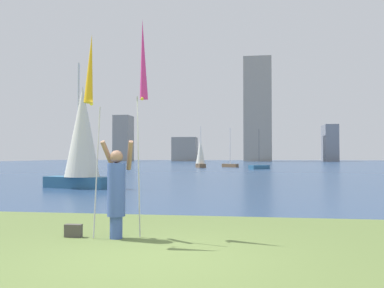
{
  "coord_description": "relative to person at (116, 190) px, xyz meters",
  "views": [
    {
      "loc": [
        1.49,
        -5.85,
        1.51
      ],
      "look_at": [
        -0.88,
        10.47,
        1.97
      ],
      "focal_mm": 38.15,
      "sensor_mm": 36.0,
      "label": 1
    }
  ],
  "objects": [
    {
      "name": "ground",
      "position": [
        0.95,
        49.62,
        -0.94
      ],
      "size": [
        120.0,
        138.0,
        0.12
      ],
      "color": "#5B7038"
    },
    {
      "name": "person",
      "position": [
        0.0,
        0.0,
        0.0
      ],
      "size": [
        0.66,
        0.48,
        1.79
      ],
      "rotation": [
        0.0,
        0.0,
        -0.35
      ],
      "color": "#3F59A5",
      "rests_on": "ground"
    },
    {
      "name": "kite_flag_left",
      "position": [
        -0.4,
        -0.28,
        2.11
      ],
      "size": [
        0.16,
        0.65,
        3.71
      ],
      "color": "#B2B2B7",
      "rests_on": "ground"
    },
    {
      "name": "kite_flag_right",
      "position": [
        0.4,
        0.33,
        2.39
      ],
      "size": [
        0.16,
        0.56,
        4.11
      ],
      "color": "#B2B2B7",
      "rests_on": "ground"
    },
    {
      "name": "bag",
      "position": [
        -0.83,
        0.0,
        -0.76
      ],
      "size": [
        0.31,
        0.12,
        0.24
      ],
      "color": "#4C4742",
      "rests_on": "ground"
    },
    {
      "name": "sailboat_0",
      "position": [
        3.3,
        37.97,
        -0.62
      ],
      "size": [
        2.35,
        2.11,
        4.36
      ],
      "color": "#2D6084",
      "rests_on": "ground"
    },
    {
      "name": "sailboat_2",
      "position": [
        -5.29,
        10.65,
        1.43
      ],
      "size": [
        3.33,
        1.92,
        5.81
      ],
      "color": "#2D6084",
      "rests_on": "ground"
    },
    {
      "name": "sailboat_3",
      "position": [
        -0.21,
        44.76,
        -0.56
      ],
      "size": [
        2.22,
        1.97,
        5.03
      ],
      "color": "brown",
      "rests_on": "ground"
    },
    {
      "name": "sailboat_4",
      "position": [
        -3.72,
        42.4,
        0.81
      ],
      "size": [
        1.53,
        2.34,
        5.06
      ],
      "color": "brown",
      "rests_on": "ground"
    },
    {
      "name": "skyline_tower_0",
      "position": [
        -30.67,
        95.66,
        5.04
      ],
      "size": [
        4.14,
        5.49,
        11.84
      ],
      "color": "gray",
      "rests_on": "ground"
    },
    {
      "name": "skyline_tower_1",
      "position": [
        -14.33,
        95.39,
        2.15
      ],
      "size": [
        6.11,
        4.56,
        6.07
      ],
      "color": "gray",
      "rests_on": "ground"
    },
    {
      "name": "skyline_tower_2",
      "position": [
        4.0,
        95.88,
        12.02
      ],
      "size": [
        6.82,
        6.5,
        25.8
      ],
      "color": "gray",
      "rests_on": "ground"
    },
    {
      "name": "skyline_tower_3",
      "position": [
        21.52,
        96.14,
        3.59
      ],
      "size": [
        3.14,
        6.46,
        8.94
      ],
      "color": "gray",
      "rests_on": "ground"
    }
  ]
}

